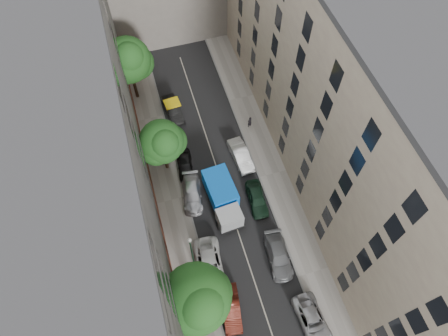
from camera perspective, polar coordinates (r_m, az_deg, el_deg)
name	(u,v)px	position (r m, az deg, el deg)	size (l,w,h in m)	color
ground	(223,187)	(41.74, -0.13, -2.74)	(120.00, 120.00, 0.00)	#4C4C49
road_surface	(223,187)	(41.73, -0.13, -2.73)	(8.00, 44.00, 0.02)	black
sidewalk_left	(172,200)	(41.31, -7.50, -4.56)	(3.00, 44.00, 0.15)	gray
sidewalk_right	(273,174)	(42.74, 6.96, -0.84)	(3.00, 44.00, 0.15)	gray
building_left	(89,162)	(33.27, -18.67, 0.85)	(8.00, 44.00, 20.00)	#4D4B48
building_right	(344,101)	(36.72, 16.77, 9.11)	(8.00, 44.00, 20.00)	#B9AA90
tarp_truck	(223,198)	(39.40, -0.18, -4.26)	(2.87, 6.36, 2.86)	black
car_left_1	(231,308)	(36.81, 1.03, -19.41)	(1.49, 4.28, 1.41)	#501810
car_left_2	(209,265)	(37.77, -2.10, -13.63)	(2.44, 5.29, 1.47)	silver
car_left_3	(192,194)	(40.73, -4.59, -3.68)	(1.92, 4.73, 1.37)	#BBBCC0
car_left_4	(185,165)	(42.53, -5.60, 0.50)	(1.58, 3.94, 1.34)	black
car_left_5	(173,110)	(46.95, -7.28, 8.27)	(1.55, 4.45, 1.47)	black
car_right_0	(312,321)	(37.44, 12.50, -20.51)	(2.19, 4.75, 1.32)	#B5B6BA
car_right_1	(278,256)	(38.38, 7.78, -12.33)	(1.97, 4.84, 1.40)	slate
car_right_2	(257,199)	(40.44, 4.73, -4.37)	(1.71, 4.26, 1.45)	#152F1F
car_right_3	(241,155)	(42.91, 2.41, 1.83)	(1.56, 4.46, 1.47)	silver
tree_near	(198,300)	(31.68, -3.78, -18.26)	(5.67, 5.45, 8.78)	#382619
tree_mid	(163,143)	(39.35, -8.72, 3.53)	(4.83, 4.47, 7.01)	#382619
tree_far	(129,62)	(45.69, -13.42, 14.56)	(5.36, 5.09, 8.52)	#382619
lamp_post	(192,251)	(34.31, -4.64, -11.80)	(0.36, 0.36, 7.07)	#1A5D35
pedestrian	(250,122)	(45.31, 3.69, 6.59)	(0.57, 0.38, 1.58)	black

